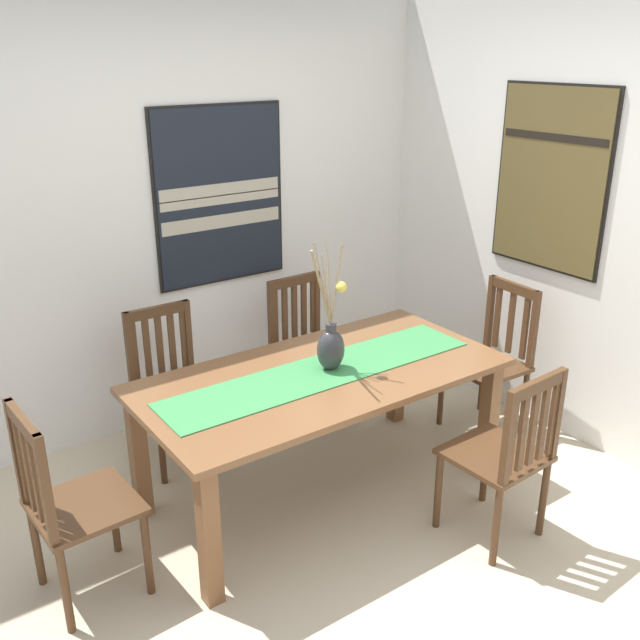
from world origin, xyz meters
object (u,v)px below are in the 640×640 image
object	(u,v)px
chair_0	(492,357)
chair_4	(506,452)
painting_on_side_wall	(552,179)
dining_table	(322,389)
chair_1	(70,502)
painting_on_back_wall	(220,196)
centerpiece_vase	(331,344)
chair_2	(171,382)
chair_3	(306,344)

from	to	relation	value
chair_0	chair_4	size ratio (longest dim) A/B	1.02
painting_on_side_wall	chair_4	bearing A→B (deg)	-146.00
dining_table	chair_0	size ratio (longest dim) A/B	2.01
dining_table	chair_0	bearing A→B (deg)	-1.04
chair_1	chair_4	size ratio (longest dim) A/B	1.03
chair_0	painting_on_side_wall	bearing A→B (deg)	-6.09
painting_on_back_wall	centerpiece_vase	bearing A→B (deg)	-92.80
dining_table	painting_on_side_wall	xyz separation A→B (m)	(1.61, -0.06, 0.92)
chair_2	painting_on_back_wall	xyz separation A→B (m)	(0.60, 0.44, 0.93)
chair_2	painting_on_side_wall	distance (m)	2.51
chair_1	chair_3	world-z (taller)	chair_1
chair_1	chair_3	size ratio (longest dim) A/B	1.04
chair_4	chair_3	bearing A→B (deg)	90.97
chair_3	chair_2	bearing A→B (deg)	-179.60
painting_on_back_wall	painting_on_side_wall	xyz separation A→B (m)	(1.49, -1.31, 0.14)
dining_table	painting_on_back_wall	bearing A→B (deg)	84.61
centerpiece_vase	painting_on_side_wall	world-z (taller)	painting_on_side_wall
chair_3	chair_4	bearing A→B (deg)	-89.03
chair_2	centerpiece_vase	bearing A→B (deg)	-56.60
chair_0	chair_1	world-z (taller)	chair_1
chair_3	centerpiece_vase	bearing A→B (deg)	-116.32
chair_2	painting_on_side_wall	world-z (taller)	painting_on_side_wall
painting_on_back_wall	chair_4	bearing A→B (deg)	-79.75
chair_3	painting_on_back_wall	xyz separation A→B (m)	(-0.35, 0.43, 0.93)
centerpiece_vase	painting_on_side_wall	distance (m)	1.70
painting_on_side_wall	dining_table	bearing A→B (deg)	177.93
dining_table	painting_on_back_wall	distance (m)	1.48
painting_on_back_wall	chair_2	bearing A→B (deg)	-143.89
chair_3	painting_on_side_wall	bearing A→B (deg)	-37.60
chair_1	painting_on_side_wall	xyz separation A→B (m)	(2.92, -0.05, 1.06)
chair_0	painting_on_side_wall	world-z (taller)	painting_on_side_wall
dining_table	chair_4	distance (m)	0.96
chair_2	chair_0	bearing A→B (deg)	-25.49
centerpiece_vase	painting_on_side_wall	size ratio (longest dim) A/B	0.66
dining_table	chair_2	distance (m)	0.96
chair_1	chair_4	distance (m)	1.97
centerpiece_vase	painting_on_back_wall	distance (m)	1.37
dining_table	painting_on_side_wall	distance (m)	1.86
chair_0	chair_4	world-z (taller)	chair_0
painting_on_side_wall	chair_3	bearing A→B (deg)	142.40
chair_0	chair_1	xyz separation A→B (m)	(-2.59, 0.01, 0.01)
chair_3	painting_on_side_wall	size ratio (longest dim) A/B	0.84
dining_table	painting_on_back_wall	xyz separation A→B (m)	(0.12, 1.25, 0.78)
chair_3	chair_4	world-z (taller)	chair_4
dining_table	chair_4	size ratio (longest dim) A/B	2.06
dining_table	chair_4	bearing A→B (deg)	-58.78
dining_table	painting_on_side_wall	size ratio (longest dim) A/B	1.76
chair_1	painting_on_side_wall	size ratio (longest dim) A/B	0.88
chair_3	painting_on_back_wall	bearing A→B (deg)	128.75
chair_1	painting_on_back_wall	distance (m)	2.12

